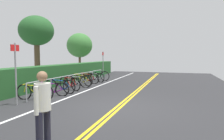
# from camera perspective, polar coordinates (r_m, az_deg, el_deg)

# --- Properties ---
(ground_plane) EXTENTS (32.44, 10.57, 0.05)m
(ground_plane) POSITION_cam_1_polar(r_m,az_deg,el_deg) (7.38, 1.79, -10.77)
(ground_plane) COLOR #2B2B2D
(centre_line_yellow_inner) EXTENTS (29.20, 0.10, 0.00)m
(centre_line_yellow_inner) POSITION_cam_1_polar(r_m,az_deg,el_deg) (7.35, 2.40, -10.61)
(centre_line_yellow_inner) COLOR gold
(centre_line_yellow_inner) RESTS_ON ground_plane
(centre_line_yellow_outer) EXTENTS (29.20, 0.10, 0.00)m
(centre_line_yellow_outer) POSITION_cam_1_polar(r_m,az_deg,el_deg) (7.39, 1.19, -10.52)
(centre_line_yellow_outer) COLOR gold
(centre_line_yellow_outer) RESTS_ON ground_plane
(bike_lane_stripe_white) EXTENTS (29.20, 0.12, 0.00)m
(bike_lane_stripe_white) POSITION_cam_1_polar(r_m,az_deg,el_deg) (8.47, -15.58, -8.79)
(bike_lane_stripe_white) COLOR white
(bike_lane_stripe_white) RESTS_ON ground_plane
(bike_rack) EXTENTS (8.20, 0.05, 0.79)m
(bike_rack) POSITION_cam_1_polar(r_m,az_deg,el_deg) (12.01, -10.24, -2.00)
(bike_rack) COLOR #9EA0A5
(bike_rack) RESTS_ON ground_plane
(bicycle_0) EXTENTS (0.48, 1.66, 0.72)m
(bicycle_0) POSITION_cam_1_polar(r_m,az_deg,el_deg) (9.11, -21.12, -5.88)
(bicycle_0) COLOR black
(bicycle_0) RESTS_ON ground_plane
(bicycle_1) EXTENTS (0.65, 1.68, 0.69)m
(bicycle_1) POSITION_cam_1_polar(r_m,az_deg,el_deg) (9.75, -17.06, -5.22)
(bicycle_1) COLOR black
(bicycle_1) RESTS_ON ground_plane
(bicycle_2) EXTENTS (0.46, 1.80, 0.74)m
(bicycle_2) POSITION_cam_1_polar(r_m,az_deg,el_deg) (10.41, -14.59, -4.45)
(bicycle_2) COLOR black
(bicycle_2) RESTS_ON ground_plane
(bicycle_3) EXTENTS (0.66, 1.63, 0.76)m
(bicycle_3) POSITION_cam_1_polar(r_m,az_deg,el_deg) (11.22, -11.96, -3.73)
(bicycle_3) COLOR black
(bicycle_3) RESTS_ON ground_plane
(bicycle_4) EXTENTS (0.53, 1.66, 0.74)m
(bicycle_4) POSITION_cam_1_polar(r_m,az_deg,el_deg) (11.99, -9.76, -3.27)
(bicycle_4) COLOR black
(bicycle_4) RESTS_ON ground_plane
(bicycle_5) EXTENTS (0.57, 1.77, 0.74)m
(bicycle_5) POSITION_cam_1_polar(r_m,az_deg,el_deg) (12.88, -8.71, -2.75)
(bicycle_5) COLOR black
(bicycle_5) RESTS_ON ground_plane
(bicycle_6) EXTENTS (0.46, 1.73, 0.74)m
(bicycle_6) POSITION_cam_1_polar(r_m,az_deg,el_deg) (13.62, -7.06, -2.36)
(bicycle_6) COLOR black
(bicycle_6) RESTS_ON ground_plane
(bicycle_7) EXTENTS (0.65, 1.61, 0.69)m
(bicycle_7) POSITION_cam_1_polar(r_m,az_deg,el_deg) (14.47, -4.77, -2.06)
(bicycle_7) COLOR black
(bicycle_7) RESTS_ON ground_plane
(bicycle_8) EXTENTS (0.46, 1.74, 0.75)m
(bicycle_8) POSITION_cam_1_polar(r_m,az_deg,el_deg) (15.22, -3.82, -1.63)
(bicycle_8) COLOR black
(bicycle_8) RESTS_ON ground_plane
(pedestrian) EXTENTS (0.49, 0.32, 1.56)m
(pedestrian) POSITION_cam_1_polar(r_m,az_deg,el_deg) (4.30, -19.10, -9.28)
(pedestrian) COLOR #1E1E2D
(pedestrian) RESTS_ON ground_plane
(sign_post_near) EXTENTS (0.36, 0.07, 2.34)m
(sign_post_near) POSITION_cam_1_polar(r_m,az_deg,el_deg) (8.29, -25.76, 0.46)
(sign_post_near) COLOR gray
(sign_post_near) RESTS_ON ground_plane
(sign_post_far) EXTENTS (0.36, 0.06, 2.21)m
(sign_post_far) POSITION_cam_1_polar(r_m,az_deg,el_deg) (16.15, -2.57, 2.19)
(sign_post_far) COLOR gray
(sign_post_far) RESTS_ON ground_plane
(hedge_backdrop) EXTENTS (17.15, 1.03, 1.27)m
(hedge_backdrop) POSITION_cam_1_polar(r_m,az_deg,el_deg) (14.17, -13.54, -1.01)
(hedge_backdrop) COLOR #235626
(hedge_backdrop) RESTS_ON ground_plane
(tree_mid) EXTENTS (2.25, 2.25, 4.49)m
(tree_mid) POSITION_cam_1_polar(r_m,az_deg,el_deg) (14.31, -20.70, 10.15)
(tree_mid) COLOR brown
(tree_mid) RESTS_ON ground_plane
(tree_far_right) EXTENTS (2.54, 2.54, 4.11)m
(tree_far_right) POSITION_cam_1_polar(r_m,az_deg,el_deg) (20.41, -9.22, 6.92)
(tree_far_right) COLOR brown
(tree_far_right) RESTS_ON ground_plane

